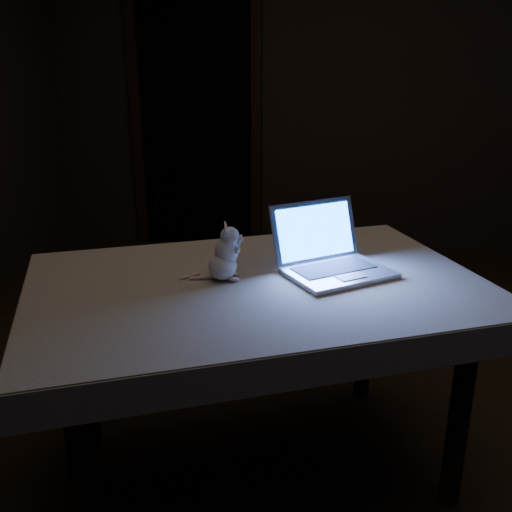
# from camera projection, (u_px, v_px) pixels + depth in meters

# --- Properties ---
(floor) EXTENTS (5.00, 5.00, 0.00)m
(floor) POSITION_uv_depth(u_px,v_px,m) (323.00, 430.00, 2.43)
(floor) COLOR black
(floor) RESTS_ON ground
(back_wall) EXTENTS (4.50, 0.04, 2.60)m
(back_wall) POSITION_uv_depth(u_px,v_px,m) (336.00, 86.00, 4.35)
(back_wall) COLOR black
(back_wall) RESTS_ON ground
(doorway) EXTENTS (1.06, 0.36, 2.13)m
(doorway) POSITION_uv_depth(u_px,v_px,m) (196.00, 116.00, 4.56)
(doorway) COLOR black
(doorway) RESTS_ON back_wall
(table) EXTENTS (1.67, 1.41, 0.76)m
(table) POSITION_uv_depth(u_px,v_px,m) (257.00, 380.00, 2.09)
(table) COLOR black
(table) RESTS_ON floor
(tablecloth) EXTENTS (1.85, 1.75, 0.11)m
(tablecloth) POSITION_uv_depth(u_px,v_px,m) (255.00, 294.00, 1.99)
(tablecloth) COLOR #BAB098
(tablecloth) RESTS_ON table
(laptop) EXTENTS (0.47, 0.46, 0.24)m
(laptop) POSITION_uv_depth(u_px,v_px,m) (340.00, 243.00, 1.97)
(laptop) COLOR #B2B2B7
(laptop) RESTS_ON tablecloth
(plush_mouse) EXTENTS (0.19, 0.19, 0.20)m
(plush_mouse) POSITION_uv_depth(u_px,v_px,m) (222.00, 252.00, 1.94)
(plush_mouse) COLOR white
(plush_mouse) RESTS_ON tablecloth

